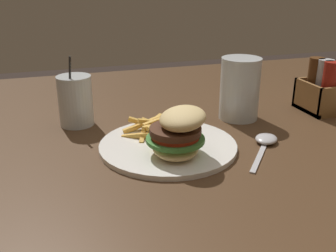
{
  "coord_description": "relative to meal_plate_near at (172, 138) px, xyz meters",
  "views": [
    {
      "loc": [
        0.59,
        -0.43,
        1.05
      ],
      "look_at": [
        -0.09,
        -0.21,
        0.77
      ],
      "focal_mm": 42.0,
      "sensor_mm": 36.0,
      "label": 1
    }
  ],
  "objects": [
    {
      "name": "juice_glass",
      "position": [
        -0.21,
        -0.16,
        0.02
      ],
      "size": [
        0.08,
        0.08,
        0.16
      ],
      "color": "silver",
      "rests_on": "dining_table"
    },
    {
      "name": "beer_glass",
      "position": [
        -0.14,
        0.22,
        0.04
      ],
      "size": [
        0.09,
        0.09,
        0.15
      ],
      "color": "silver",
      "rests_on": "dining_table"
    },
    {
      "name": "meal_plate_near",
      "position": [
        0.0,
        0.0,
        0.0
      ],
      "size": [
        0.28,
        0.27,
        0.11
      ],
      "color": "white",
      "rests_on": "dining_table"
    },
    {
      "name": "dining_table",
      "position": [
        0.07,
        0.21,
        -0.12
      ],
      "size": [
        1.53,
        1.32,
        0.72
      ],
      "color": "#4C331E",
      "rests_on": "ground_plane"
    },
    {
      "name": "spoon",
      "position": [
        0.02,
        0.2,
        -0.02
      ],
      "size": [
        0.15,
        0.13,
        0.02
      ],
      "rotation": [
        0.0,
        0.0,
        2.45
      ],
      "color": "silver",
      "rests_on": "dining_table"
    },
    {
      "name": "condiment_caddy",
      "position": [
        -0.12,
        0.43,
        0.02
      ],
      "size": [
        0.11,
        0.09,
        0.13
      ],
      "color": "brown",
      "rests_on": "dining_table"
    }
  ]
}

